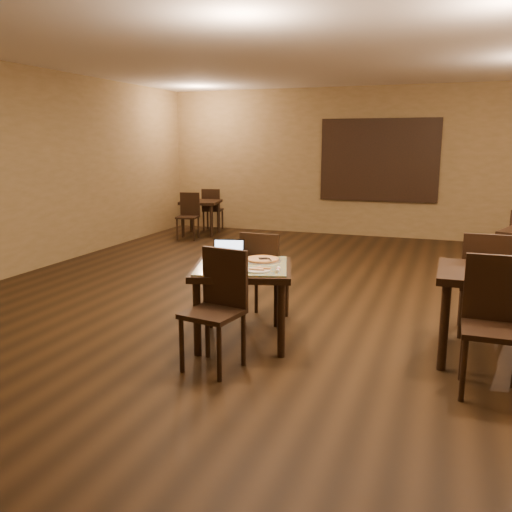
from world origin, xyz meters
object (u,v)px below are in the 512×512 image
at_px(chair_main_near, 218,302).
at_px(chair_main_far, 263,272).
at_px(other_table_b_chair_far, 212,207).
at_px(other_table_c_chair_near, 494,317).
at_px(other_table_c, 490,286).
at_px(other_table_c_chair_far, 485,279).
at_px(other_table_b, 201,206).
at_px(other_table_b_chair_near, 189,213).
at_px(tiled_table, 242,275).
at_px(laptop, 227,256).
at_px(pizza_pan, 262,260).

height_order(chair_main_near, chair_main_far, chair_main_near).
xyz_separation_m(chair_main_far, other_table_b_chair_far, (-3.05, 5.47, -0.04)).
relative_size(other_table_b_chair_far, other_table_c_chair_near, 0.87).
bearing_deg(other_table_c, other_table_c_chair_far, 90.39).
bearing_deg(other_table_b, other_table_c, -54.90).
bearing_deg(other_table_c_chair_far, other_table_b_chair_near, -37.52).
relative_size(other_table_b, other_table_b_chair_near, 0.95).
bearing_deg(other_table_c_chair_far, tiled_table, 22.66).
distance_m(chair_main_near, laptop, 0.78).
relative_size(chair_main_far, other_table_c, 1.12).
height_order(other_table_c_chair_near, other_table_c_chair_far, same).
relative_size(chair_main_far, other_table_b_chair_far, 1.08).
height_order(tiled_table, other_table_b_chair_far, other_table_b_chair_far).
height_order(other_table_b_chair_near, other_table_c_chair_far, other_table_c_chair_far).
bearing_deg(other_table_b_chair_far, other_table_c_chair_near, 119.39).
relative_size(chair_main_far, laptop, 2.81).
distance_m(pizza_pan, other_table_b_chair_far, 6.65).
bearing_deg(other_table_c, laptop, -175.22).
bearing_deg(other_table_c, other_table_b_chair_near, 138.54).
bearing_deg(other_table_c_chair_far, chair_main_far, 7.80).
relative_size(tiled_table, chair_main_far, 1.16).
relative_size(chair_main_far, pizza_pan, 2.64).
distance_m(other_table_b, other_table_c_chair_near, 7.89).
xyz_separation_m(other_table_c_chair_near, other_table_c_chair_far, (-0.00, 1.23, 0.00)).
distance_m(other_table_c_chair_near, other_table_c_chair_far, 1.23).
height_order(other_table_b_chair_near, other_table_c_chair_near, other_table_c_chair_near).
height_order(chair_main_far, other_table_b_chair_far, chair_main_far).
height_order(chair_main_far, other_table_b_chair_near, chair_main_far).
relative_size(other_table_b_chair_near, other_table_c, 1.05).
height_order(tiled_table, other_table_c, other_table_c).
distance_m(laptop, other_table_b, 6.16).
relative_size(other_table_b_chair_far, other_table_c_chair_far, 0.87).
xyz_separation_m(other_table_b, other_table_c_chair_far, (5.27, -4.64, 0.01)).
relative_size(other_table_b_chair_near, other_table_c_chair_far, 0.87).
bearing_deg(pizza_pan, other_table_c_chair_near, -15.38).
bearing_deg(chair_main_near, tiled_table, 101.53).
xyz_separation_m(laptop, other_table_c_chair_near, (2.40, -0.43, -0.22)).
bearing_deg(other_table_c, chair_main_near, -157.31).
bearing_deg(laptop, chair_main_near, -87.79).
xyz_separation_m(tiled_table, other_table_b, (-3.07, 5.54, -0.07)).
bearing_deg(other_table_b_chair_near, other_table_b_chair_far, 78.56).
xyz_separation_m(tiled_table, chair_main_far, (-0.00, 0.61, -0.10)).
height_order(tiled_table, pizza_pan, pizza_pan).
height_order(pizza_pan, other_table_b, pizza_pan).
bearing_deg(other_table_b, laptop, -72.14).
height_order(chair_main_far, pizza_pan, chair_main_far).
relative_size(tiled_table, other_table_b, 1.30).
bearing_deg(chair_main_near, pizza_pan, 93.09).
distance_m(other_table_b_chair_near, other_table_c_chair_far, 6.69).
height_order(laptop, other_table_b_chair_near, laptop).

